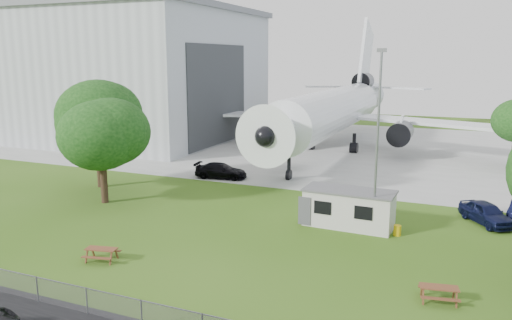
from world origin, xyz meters
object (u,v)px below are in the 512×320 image
at_px(picnic_west, 102,261).
at_px(picnic_east, 438,301).
at_px(airliner, 335,109).
at_px(hangar, 104,72).
at_px(site_cabin, 349,208).

bearing_deg(picnic_west, picnic_east, -4.67).
xyz_separation_m(airliner, picnic_east, (14.76, -37.80, -5.27)).
distance_m(hangar, picnic_east, 64.05).
bearing_deg(airliner, site_cabin, -73.77).
xyz_separation_m(hangar, airliner, (35.97, -0.14, -4.14)).
xyz_separation_m(site_cabin, picnic_east, (6.44, -9.20, -1.31)).
relative_size(site_cabin, picnic_west, 3.78).
relative_size(airliner, picnic_west, 26.52).
height_order(hangar, site_cabin, hangar).
distance_m(hangar, site_cabin, 53.42).
height_order(site_cabin, picnic_west, site_cabin).
relative_size(picnic_west, picnic_east, 1.00).
relative_size(airliner, picnic_east, 26.52).
height_order(airliner, picnic_west, airliner).
bearing_deg(site_cabin, hangar, 147.02).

